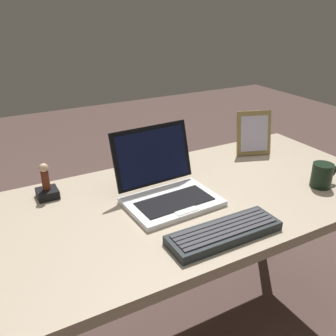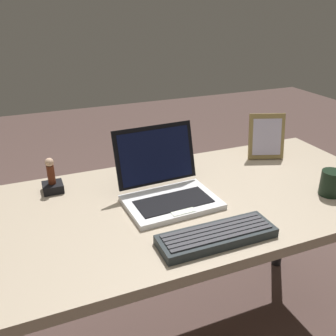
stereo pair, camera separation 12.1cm
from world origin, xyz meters
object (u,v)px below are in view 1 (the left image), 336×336
Objects in this scene: photo_frame at (254,133)px; coffee_mug at (322,175)px; external_keyboard at (224,232)px; figurine_stand at (48,193)px; figurine at (45,176)px; laptop_front at (166,187)px.

photo_frame is 1.71× the size of coffee_mug.
external_keyboard is 0.68m from photo_frame.
figurine reaches higher than figurine_stand.
figurine is (-0.35, 0.21, 0.04)m from laptop_front.
figurine is (-0.89, 0.03, -0.01)m from photo_frame.
photo_frame reaches higher than figurine_stand.
photo_frame is 0.37m from coffee_mug.
laptop_front is 3.21× the size of figurine.
laptop_front reaches higher than photo_frame.
photo_frame is at bearing 42.78° from external_keyboard.
figurine is at bearing 129.12° from external_keyboard.
laptop_front is at bearing -161.36° from photo_frame.
figurine is 0.86× the size of coffee_mug.
laptop_front is 0.28m from external_keyboard.
figurine_stand is 0.72× the size of figurine.
photo_frame is 2.75× the size of figurine_stand.
figurine_stand is (-0.40, 0.49, 0.00)m from external_keyboard.
laptop_front is 4.45× the size of figurine_stand.
coffee_mug reaches higher than external_keyboard.
coffee_mug is at bearing -18.81° from laptop_front.
external_keyboard is (0.04, -0.28, -0.03)m from laptop_front.
laptop_front is 0.91× the size of external_keyboard.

